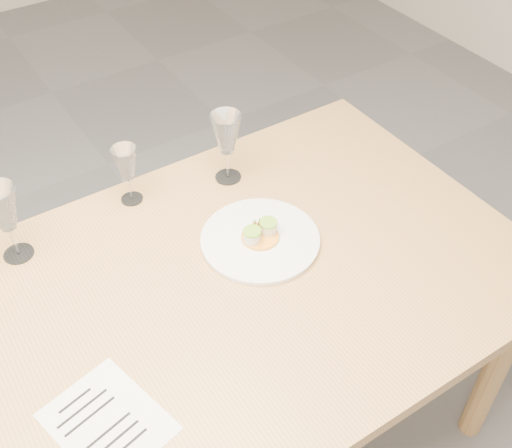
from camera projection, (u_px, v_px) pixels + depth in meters
dining_table at (66, 382)px, 1.46m from camera, size 2.40×1.00×0.75m
dinner_plate at (260, 239)px, 1.68m from camera, size 0.31×0.31×0.08m
recipe_sheet at (107, 422)px, 1.31m from camera, size 0.25×0.29×0.00m
wine_glass_1 at (3, 210)px, 1.55m from camera, size 0.09×0.09×0.22m
wine_glass_2 at (126, 165)px, 1.73m from camera, size 0.07×0.07×0.18m
wine_glass_3 at (226, 135)px, 1.78m from camera, size 0.09×0.09×0.22m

